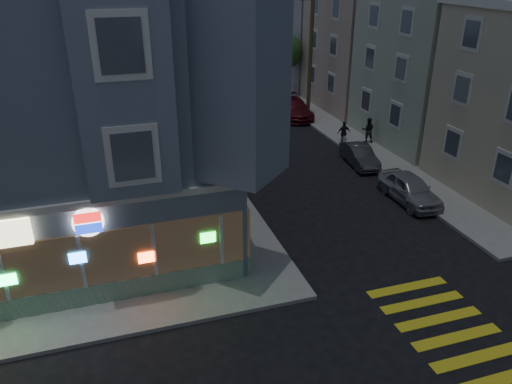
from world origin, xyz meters
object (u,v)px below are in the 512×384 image
parked_car_a (410,189)px  parked_car_d (270,91)px  street_tree_far (256,39)px  parked_car_c (294,108)px  street_tree_near (285,52)px  pedestrian_a (368,130)px  pedestrian_b (344,133)px  utility_pole (311,53)px  fire_hydrant (344,138)px  parked_car_b (360,155)px  traffic_signal (226,179)px

parked_car_a → parked_car_d: bearing=90.5°
street_tree_far → parked_car_c: 14.77m
street_tree_far → parked_car_d: street_tree_far is taller
street_tree_near → parked_car_a: street_tree_near is taller
street_tree_near → parked_car_a: (-1.50, -21.98, -3.23)m
parked_car_a → parked_car_d: parked_car_a is taller
pedestrian_a → parked_car_d: (-2.30, 13.12, -0.29)m
pedestrian_b → parked_car_d: (-0.60, 13.03, -0.23)m
utility_pole → fire_hydrant: size_ratio=11.76×
parked_car_a → pedestrian_a: bearing=75.1°
parked_car_d → fire_hydrant: (0.60, -13.05, -0.13)m
parked_car_c → fire_hydrant: (0.60, -7.19, -0.17)m
parked_car_b → traffic_signal: (-10.25, -8.36, 3.27)m
street_tree_near → street_tree_far: size_ratio=1.00×
parked_car_d → traffic_signal: size_ratio=0.90×
street_tree_near → parked_car_a: size_ratio=1.29×
utility_pole → traffic_signal: size_ratio=1.64×
pedestrian_a → parked_car_d: bearing=-55.3°
street_tree_near → traffic_signal: 27.75m
pedestrian_a → fire_hydrant: size_ratio=2.16×
parked_car_b → parked_car_d: (0.00, 16.30, 0.09)m
pedestrian_a → parked_car_c: (-2.30, 7.26, -0.26)m
pedestrian_a → parked_car_b: pedestrian_a is taller
utility_pole → parked_car_a: (-1.30, -15.98, -4.10)m
pedestrian_a → traffic_signal: bearing=67.4°
street_tree_far → parked_car_a: 30.19m
pedestrian_a → parked_car_c: size_ratio=0.33×
street_tree_near → street_tree_far: 8.00m
parked_car_a → fire_hydrant: (0.60, 8.46, -0.15)m
pedestrian_a → traffic_signal: 17.29m
street_tree_far → parked_car_b: street_tree_far is taller
parked_car_a → fire_hydrant: size_ratio=5.37×
parked_car_a → street_tree_near: bearing=86.6°
parked_car_c → parked_car_d: bearing=94.6°
pedestrian_b → parked_car_b: pedestrian_b is taller
parked_car_b → fire_hydrant: size_ratio=4.72×
fire_hydrant → parked_car_b: bearing=-100.4°
parked_car_a → parked_car_b: size_ratio=1.14×
pedestrian_a → parked_car_b: bearing=78.9°
traffic_signal → pedestrian_a: bearing=24.6°
parked_car_b → traffic_signal: size_ratio=0.66×
parked_car_a → traffic_signal: (-10.25, -3.16, 3.17)m
parked_car_a → parked_car_d: (0.00, 21.50, -0.01)m
pedestrian_a → fire_hydrant: pedestrian_a is taller
parked_car_b → fire_hydrant: (0.60, 3.26, -0.04)m
utility_pole → parked_car_b: (-1.30, -10.78, -4.20)m
street_tree_far → parked_car_c: (-1.50, -14.34, -3.22)m
pedestrian_b → parked_car_c: pedestrian_b is taller
street_tree_near → fire_hydrant: size_ratio=6.92×
parked_car_c → parked_car_d: (0.00, 5.86, -0.03)m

